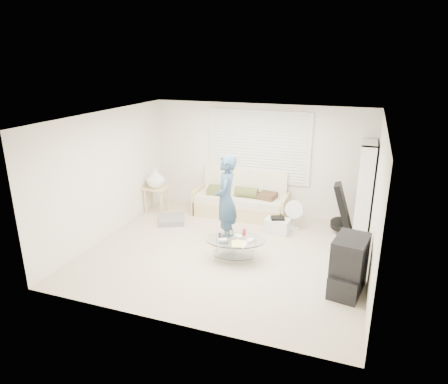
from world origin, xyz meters
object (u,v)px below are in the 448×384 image
at_px(bookshelf, 365,189).
at_px(tv_unit, 349,265).
at_px(futon_sofa, 241,201).
at_px(coffee_table, 236,243).

bearing_deg(bookshelf, tv_unit, -93.08).
distance_m(futon_sofa, bookshelf, 2.69).
distance_m(bookshelf, tv_unit, 2.38).
bearing_deg(futon_sofa, coffee_table, -75.44).
distance_m(futon_sofa, coffee_table, 2.17).
bearing_deg(coffee_table, futon_sofa, 104.56).
distance_m(bookshelf, coffee_table, 2.91).
height_order(tv_unit, coffee_table, tv_unit).
relative_size(futon_sofa, tv_unit, 2.36).
height_order(bookshelf, coffee_table, bookshelf).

